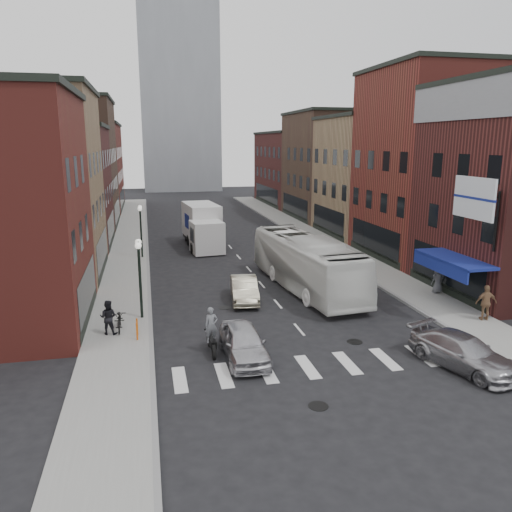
{
  "coord_description": "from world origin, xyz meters",
  "views": [
    {
      "loc": [
        -6.93,
        -20.66,
        8.81
      ],
      "look_at": [
        -0.91,
        6.55,
        2.45
      ],
      "focal_mm": 35.0,
      "sensor_mm": 36.0,
      "label": 1
    }
  ],
  "objects_px": {
    "sedan_left_far": "(244,289)",
    "curb_car": "(463,352)",
    "streetlamp_far": "(141,222)",
    "sedan_left_near": "(244,343)",
    "ped_right_c": "(438,279)",
    "motorcycle_rider": "(211,332)",
    "billboard_sign": "(475,199)",
    "bike_rack": "(137,329)",
    "ped_left_solo": "(108,317)",
    "parked_bicycle": "(119,319)",
    "transit_bus": "(306,263)",
    "ped_right_b": "(486,303)",
    "box_truck": "(203,227)",
    "streetlamp_near": "(139,264)"
  },
  "relations": [
    {
      "from": "box_truck",
      "to": "parked_bicycle",
      "type": "distance_m",
      "value": 19.98
    },
    {
      "from": "streetlamp_far",
      "to": "ped_right_c",
      "type": "relative_size",
      "value": 2.53
    },
    {
      "from": "parked_bicycle",
      "to": "ped_right_c",
      "type": "height_order",
      "value": "ped_right_c"
    },
    {
      "from": "transit_bus",
      "to": "ped_right_b",
      "type": "xyz_separation_m",
      "value": [
        6.92,
        -7.56,
        -0.6
      ]
    },
    {
      "from": "streetlamp_far",
      "to": "sedan_left_far",
      "type": "xyz_separation_m",
      "value": [
        5.69,
        -12.0,
        -2.24
      ]
    },
    {
      "from": "billboard_sign",
      "to": "sedan_left_near",
      "type": "height_order",
      "value": "billboard_sign"
    },
    {
      "from": "bike_rack",
      "to": "ped_right_b",
      "type": "relative_size",
      "value": 0.45
    },
    {
      "from": "motorcycle_rider",
      "to": "ped_right_b",
      "type": "distance_m",
      "value": 13.83
    },
    {
      "from": "transit_bus",
      "to": "ped_right_c",
      "type": "distance_m",
      "value": 7.78
    },
    {
      "from": "sedan_left_far",
      "to": "ped_left_solo",
      "type": "relative_size",
      "value": 2.53
    },
    {
      "from": "sedan_left_near",
      "to": "sedan_left_far",
      "type": "height_order",
      "value": "sedan_left_near"
    },
    {
      "from": "billboard_sign",
      "to": "bike_rack",
      "type": "distance_m",
      "value": 17.14
    },
    {
      "from": "billboard_sign",
      "to": "streetlamp_near",
      "type": "height_order",
      "value": "billboard_sign"
    },
    {
      "from": "parked_bicycle",
      "to": "curb_car",
      "type": "bearing_deg",
      "value": -28.61
    },
    {
      "from": "transit_bus",
      "to": "streetlamp_near",
      "type": "bearing_deg",
      "value": -166.2
    },
    {
      "from": "billboard_sign",
      "to": "curb_car",
      "type": "bearing_deg",
      "value": -125.35
    },
    {
      "from": "ped_right_b",
      "to": "transit_bus",
      "type": "bearing_deg",
      "value": -37.43
    },
    {
      "from": "transit_bus",
      "to": "curb_car",
      "type": "xyz_separation_m",
      "value": [
        2.7,
        -11.87,
        -0.99
      ]
    },
    {
      "from": "sedan_left_far",
      "to": "curb_car",
      "type": "xyz_separation_m",
      "value": [
        6.82,
        -10.4,
        -0.01
      ]
    },
    {
      "from": "streetlamp_far",
      "to": "ped_right_c",
      "type": "height_order",
      "value": "streetlamp_far"
    },
    {
      "from": "streetlamp_far",
      "to": "curb_car",
      "type": "bearing_deg",
      "value": -60.82
    },
    {
      "from": "sedan_left_near",
      "to": "ped_right_c",
      "type": "relative_size",
      "value": 2.55
    },
    {
      "from": "transit_bus",
      "to": "parked_bicycle",
      "type": "xyz_separation_m",
      "value": [
        -10.83,
        -4.95,
        -1.01
      ]
    },
    {
      "from": "billboard_sign",
      "to": "bike_rack",
      "type": "relative_size",
      "value": 4.62
    },
    {
      "from": "streetlamp_far",
      "to": "ped_right_b",
      "type": "bearing_deg",
      "value": -47.24
    },
    {
      "from": "parked_bicycle",
      "to": "bike_rack",
      "type": "bearing_deg",
      "value": -57.64
    },
    {
      "from": "parked_bicycle",
      "to": "ped_right_b",
      "type": "distance_m",
      "value": 17.95
    },
    {
      "from": "ped_left_solo",
      "to": "bike_rack",
      "type": "bearing_deg",
      "value": 166.19
    },
    {
      "from": "ped_right_b",
      "to": "ped_right_c",
      "type": "height_order",
      "value": "ped_right_b"
    },
    {
      "from": "sedan_left_far",
      "to": "parked_bicycle",
      "type": "distance_m",
      "value": 7.55
    },
    {
      "from": "bike_rack",
      "to": "sedan_left_near",
      "type": "relative_size",
      "value": 0.19
    },
    {
      "from": "ped_right_c",
      "to": "sedan_left_near",
      "type": "bearing_deg",
      "value": 14.88
    },
    {
      "from": "sedan_left_far",
      "to": "ped_left_solo",
      "type": "xyz_separation_m",
      "value": [
        -7.17,
        -3.98,
        0.29
      ]
    },
    {
      "from": "streetlamp_near",
      "to": "motorcycle_rider",
      "type": "bearing_deg",
      "value": -58.67
    },
    {
      "from": "billboard_sign",
      "to": "ped_left_solo",
      "type": "distance_m",
      "value": 18.29
    },
    {
      "from": "streetlamp_far",
      "to": "ped_right_b",
      "type": "relative_size",
      "value": 2.29
    },
    {
      "from": "streetlamp_near",
      "to": "curb_car",
      "type": "relative_size",
      "value": 0.89
    },
    {
      "from": "streetlamp_far",
      "to": "sedan_left_near",
      "type": "bearing_deg",
      "value": -78.09
    },
    {
      "from": "box_truck",
      "to": "bike_rack",
      "type": "bearing_deg",
      "value": -110.51
    },
    {
      "from": "sedan_left_far",
      "to": "ped_right_c",
      "type": "relative_size",
      "value": 2.53
    },
    {
      "from": "motorcycle_rider",
      "to": "curb_car",
      "type": "bearing_deg",
      "value": -24.23
    },
    {
      "from": "box_truck",
      "to": "ped_right_c",
      "type": "height_order",
      "value": "box_truck"
    },
    {
      "from": "curb_car",
      "to": "transit_bus",
      "type": "bearing_deg",
      "value": 85.09
    },
    {
      "from": "sedan_left_far",
      "to": "ped_right_c",
      "type": "bearing_deg",
      "value": -0.24
    },
    {
      "from": "box_truck",
      "to": "sedan_left_far",
      "type": "xyz_separation_m",
      "value": [
        0.55,
        -15.49,
        -1.1
      ]
    },
    {
      "from": "sedan_left_far",
      "to": "transit_bus",
      "type": "bearing_deg",
      "value": 26.53
    },
    {
      "from": "motorcycle_rider",
      "to": "curb_car",
      "type": "relative_size",
      "value": 0.45
    },
    {
      "from": "billboard_sign",
      "to": "parked_bicycle",
      "type": "relative_size",
      "value": 1.97
    },
    {
      "from": "streetlamp_near",
      "to": "motorcycle_rider",
      "type": "distance_m",
      "value": 5.95
    },
    {
      "from": "billboard_sign",
      "to": "motorcycle_rider",
      "type": "xyz_separation_m",
      "value": [
        -13.06,
        -1.3,
        -5.17
      ]
    }
  ]
}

